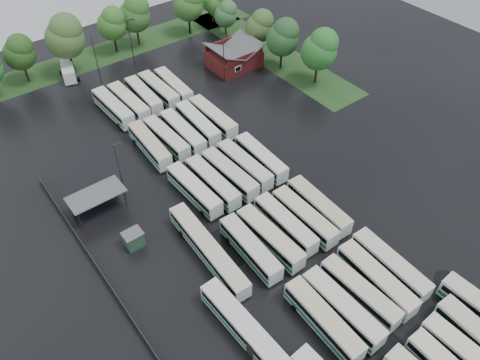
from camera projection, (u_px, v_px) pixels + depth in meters
ground at (281, 246)px, 65.83m from camera, size 160.00×160.00×0.00m
brick_building at (234, 58)px, 99.37m from camera, size 10.07×8.60×5.39m
wash_shed at (95, 195)px, 68.78m from camera, size 8.20×4.20×3.58m
utility_hut at (134, 239)px, 65.01m from camera, size 2.70×2.20×2.62m
grass_strip_north at (95, 57)px, 103.60m from camera, size 80.00×10.00×0.01m
grass_strip_east at (269, 52)px, 105.05m from camera, size 10.00×50.00×0.01m
west_fence at (110, 287)px, 60.27m from camera, size 0.10×50.00×1.20m
bus_r0c3 at (469, 359)px, 52.23m from camera, size 2.80×11.60×3.21m
bus_r1c0 at (323, 320)px, 55.63m from camera, size 2.90×11.78×3.26m
bus_r1c1 at (342, 308)px, 56.76m from camera, size 2.60×11.84×3.29m
bus_r1c2 at (360, 292)px, 58.40m from camera, size 2.82×11.46×3.17m
bus_r1c3 at (376, 279)px, 59.70m from camera, size 2.99×11.96×3.30m
bus_r1c4 at (390, 265)px, 61.29m from camera, size 2.86×11.82×3.27m
bus_r2c0 at (250, 248)px, 63.32m from camera, size 2.93×11.57×3.19m
bus_r2c1 at (270, 238)px, 64.55m from camera, size 2.76×11.80×3.27m
bus_r2c2 at (285, 224)px, 66.43m from camera, size 2.57×11.41×3.17m
bus_r2c3 at (304, 217)px, 67.37m from camera, size 2.50×11.55×3.21m
bus_r2c4 at (319, 206)px, 68.86m from camera, size 2.88×11.64×3.22m
bus_r3c0 at (194, 190)px, 71.29m from camera, size 2.80×11.61×3.21m
bus_r3c1 at (213, 182)px, 72.45m from camera, size 2.57×11.60×3.22m
bus_r3c2 at (230, 174)px, 73.78m from camera, size 2.94×11.81×3.26m
bus_r3c3 at (244, 165)px, 75.29m from camera, size 2.69×11.71×3.25m
bus_r3c4 at (261, 158)px, 76.63m from camera, size 2.81×11.46×3.17m
bus_r4c0 at (150, 145)px, 78.89m from camera, size 3.07×11.83×3.26m
bus_r4c1 at (167, 138)px, 80.29m from camera, size 2.73×11.45×3.17m
bus_r4c2 at (183, 132)px, 81.41m from camera, size 2.75×11.82×3.28m
bus_r4c3 at (198, 124)px, 83.15m from camera, size 3.08×11.96×3.30m
bus_r4c4 at (213, 117)px, 84.46m from camera, size 2.59×11.96×3.33m
bus_r5c0 at (113, 108)px, 86.61m from camera, size 2.88×11.97×3.31m
bus_r5c1 at (129, 102)px, 87.81m from camera, size 2.85×12.03×3.33m
bus_r5c2 at (144, 96)px, 89.57m from camera, size 2.94×11.60×3.20m
bus_r5c3 at (159, 90)px, 90.90m from camera, size 2.61×11.72×3.25m
bus_r5c4 at (174, 86)px, 91.95m from camera, size 2.90×11.55×3.19m
artic_bus_west_b at (208, 250)px, 63.16m from camera, size 3.15×17.10×3.16m
artic_bus_west_c at (253, 338)px, 53.95m from camera, size 2.94×17.54×3.24m
minibus at (68, 71)px, 96.29m from camera, size 4.17×6.91×2.84m
tree_north_1 at (20, 52)px, 91.86m from camera, size 6.22×6.22×10.31m
tree_north_2 at (65, 36)px, 93.06m from camera, size 7.82×7.82×12.95m
tree_north_3 at (112, 23)px, 100.67m from camera, size 6.28×6.28×10.40m
tree_north_4 at (135, 13)px, 102.38m from camera, size 6.98×6.98×11.56m
tree_north_5 at (189, 3)px, 106.57m from camera, size 6.81×6.81×11.28m
tree_east_0 at (320, 49)px, 90.83m from camera, size 7.11×7.11×11.77m
tree_east_1 at (283, 37)px, 95.16m from camera, size 6.74×6.74×11.16m
tree_east_2 at (260, 26)px, 100.32m from camera, size 6.06×6.06×10.04m
tree_east_3 at (226, 14)px, 106.46m from camera, size 5.25×5.25×8.70m
tree_east_4 at (219, 2)px, 109.28m from camera, size 5.90×5.90×9.77m
lamp_post_ne at (224, 56)px, 92.67m from camera, size 1.50×0.29×9.77m
lamp_post_nw at (119, 165)px, 69.84m from camera, size 1.45×0.28×9.39m
lamp_post_back_w at (96, 56)px, 92.40m from camera, size 1.53×0.30×9.91m
lamp_post_back_e at (131, 40)px, 96.62m from camera, size 1.60×0.31×10.39m
puddle_0 at (383, 350)px, 54.82m from camera, size 5.55×5.55×0.01m
puddle_1 at (441, 333)px, 56.37m from camera, size 3.04×3.04×0.01m
puddle_2 at (227, 248)px, 65.49m from camera, size 7.22×7.22×0.01m
puddle_3 at (290, 237)px, 66.90m from camera, size 4.79×4.79×0.01m
puddle_4 at (447, 281)px, 61.67m from camera, size 3.38×3.38×0.01m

